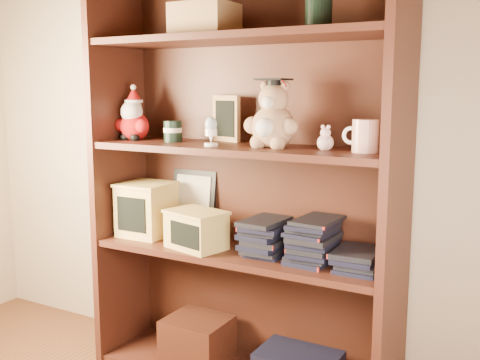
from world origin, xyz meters
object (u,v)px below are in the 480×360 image
object	(u,v)px
bookcase	(246,189)
grad_teddy_bear	(272,121)
teacher_mug	(365,136)
treats_box	(146,209)

from	to	relation	value
bookcase	grad_teddy_bear	xyz separation A→B (m)	(0.14, -0.06, 0.27)
teacher_mug	grad_teddy_bear	bearing A→B (deg)	-178.69
grad_teddy_bear	teacher_mug	world-z (taller)	grad_teddy_bear
teacher_mug	treats_box	size ratio (longest dim) A/B	0.56
treats_box	bookcase	bearing A→B (deg)	6.60
bookcase	teacher_mug	bearing A→B (deg)	-6.10
grad_teddy_bear	treats_box	size ratio (longest dim) A/B	1.14
bookcase	grad_teddy_bear	size ratio (longest dim) A/B	6.35
teacher_mug	treats_box	world-z (taller)	teacher_mug
bookcase	treats_box	distance (m)	0.46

